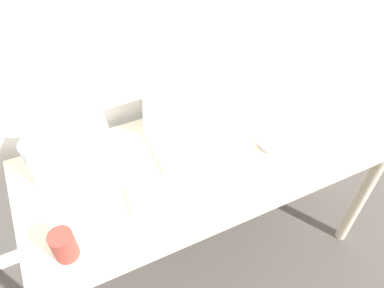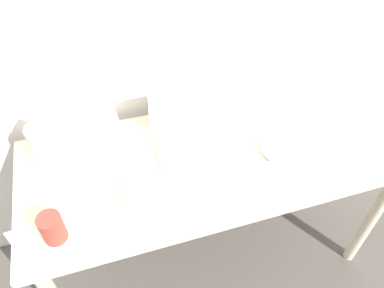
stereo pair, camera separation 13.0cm
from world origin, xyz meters
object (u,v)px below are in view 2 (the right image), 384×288
(keyboard, at_px, (189,182))
(laptop, at_px, (193,129))
(mouse, at_px, (270,151))
(vase, at_px, (46,137))
(mug, at_px, (52,228))
(mp3_player, at_px, (183,165))

(keyboard, bearing_deg, laptop, 69.33)
(mouse, bearing_deg, keyboard, -172.23)
(laptop, distance_m, vase, 0.53)
(laptop, distance_m, keyboard, 0.23)
(vase, height_order, mug, vase)
(keyboard, xyz_separation_m, mug, (-0.45, -0.08, 0.04))
(vase, height_order, mp3_player, vase)
(laptop, bearing_deg, vase, 175.35)
(laptop, distance_m, mouse, 0.30)
(vase, distance_m, mug, 0.34)
(laptop, xyz_separation_m, vase, (-0.52, 0.04, 0.07))
(laptop, height_order, mug, laptop)
(laptop, xyz_separation_m, mug, (-0.53, -0.29, -0.00))
(mouse, distance_m, vase, 0.81)
(keyboard, relative_size, mouse, 4.37)
(mouse, bearing_deg, vase, 165.00)
(keyboard, height_order, mp3_player, keyboard)
(laptop, relative_size, mp3_player, 5.64)
(keyboard, bearing_deg, mug, -170.30)
(mouse, distance_m, mp3_player, 0.33)
(laptop, xyz_separation_m, keyboard, (-0.08, -0.21, -0.04))
(mouse, height_order, mp3_player, mouse)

